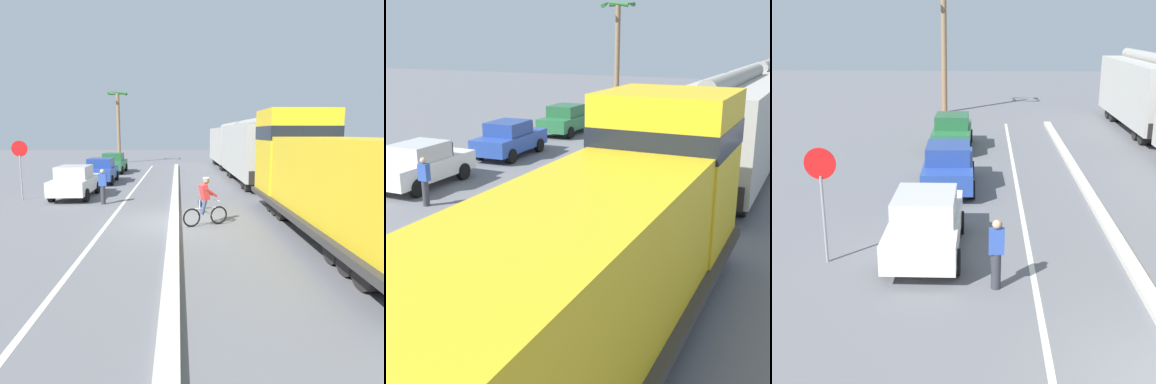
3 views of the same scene
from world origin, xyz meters
TOP-DOWN VIEW (x-y plane):
  - ground_plane at (0.00, 0.00)m, footprint 120.00×120.00m
  - median_curb at (0.00, 6.00)m, footprint 0.36×36.00m
  - lane_stripe at (-2.40, 6.00)m, footprint 0.14×36.00m
  - locomotive at (5.10, -1.33)m, footprint 3.10×11.61m
  - hopper_car_lead at (5.10, 10.83)m, footprint 2.90×10.60m
  - hopper_car_middle at (5.10, 22.43)m, footprint 2.90×10.60m
  - parked_car_white at (-5.04, 5.55)m, footprint 1.86×4.21m
  - parked_car_blue at (-4.85, 11.21)m, footprint 1.95×4.26m
  - parked_car_green at (-5.12, 17.55)m, footprint 1.87×4.22m
  - cyclist at (1.10, -0.54)m, footprint 1.62×0.71m
  - palm_tree_near at (-6.29, 28.15)m, footprint 2.35×2.33m
  - pedestrian_by_cars at (-3.29, 3.65)m, footprint 0.34×0.22m

SIDE VIEW (x-z plane):
  - ground_plane at x=0.00m, z-range 0.00..0.00m
  - lane_stripe at x=-2.40m, z-range 0.00..0.01m
  - median_curb at x=0.00m, z-range 0.00..0.16m
  - parked_car_white at x=-5.04m, z-range 0.01..1.63m
  - parked_car_blue at x=-4.85m, z-range 0.01..1.63m
  - parked_car_green at x=-5.12m, z-range 0.01..1.63m
  - cyclist at x=1.10m, z-range -0.04..1.67m
  - pedestrian_by_cars at x=-3.29m, z-range 0.04..1.66m
  - locomotive at x=5.10m, z-range -0.30..3.90m
  - hopper_car_lead at x=5.10m, z-range -0.01..4.17m
  - hopper_car_middle at x=5.10m, z-range -0.01..4.17m
  - palm_tree_near at x=-6.29m, z-range 1.45..9.23m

